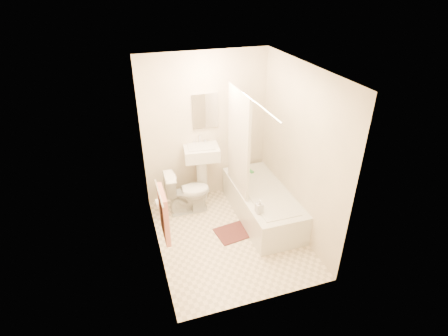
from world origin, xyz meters
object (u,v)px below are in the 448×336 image
object	(u,v)px
bathtub	(262,203)
bath_mat	(235,232)
soap_bottle	(259,206)
sink	(202,171)
toilet	(188,192)

from	to	relation	value
bathtub	bath_mat	size ratio (longest dim) A/B	3.14
soap_bottle	bathtub	bearing A→B (deg)	61.20
sink	soap_bottle	xyz separation A→B (m)	(0.48, -1.25, 0.05)
soap_bottle	toilet	bearing A→B (deg)	128.28
toilet	bathtub	size ratio (longest dim) A/B	0.42
toilet	bathtub	bearing A→B (deg)	-114.21
toilet	sink	size ratio (longest dim) A/B	0.66
toilet	bathtub	distance (m)	1.17
toilet	bath_mat	bearing A→B (deg)	-144.27
sink	bath_mat	xyz separation A→B (m)	(0.22, -1.02, -0.52)
toilet	soap_bottle	size ratio (longest dim) A/B	3.37
bath_mat	soap_bottle	size ratio (longest dim) A/B	2.57
toilet	bath_mat	world-z (taller)	toilet
sink	soap_bottle	distance (m)	1.34
toilet	bath_mat	xyz separation A→B (m)	(0.52, -0.76, -0.34)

